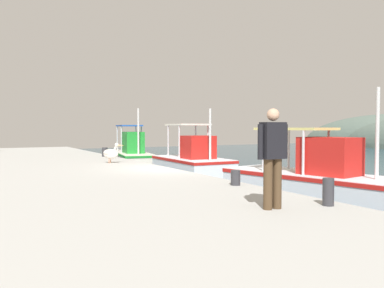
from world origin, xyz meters
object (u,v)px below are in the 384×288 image
(fishing_boat_third, at_px, (312,179))
(mooring_bollard_third, at_px, (328,192))
(fishing_boat_nearest, at_px, (131,154))
(mooring_bollard_nearest, at_px, (105,152))
(pelican, at_px, (111,153))
(mooring_bollard_second, at_px, (236,178))
(fishing_boat_second, at_px, (193,161))
(fisherman_standing, at_px, (273,153))

(fishing_boat_third, bearing_deg, mooring_bollard_third, -41.90)
(fishing_boat_nearest, bearing_deg, fishing_boat_third, 2.85)
(mooring_bollard_nearest, bearing_deg, fishing_boat_third, 17.94)
(pelican, relative_size, mooring_bollard_second, 2.23)
(fishing_boat_second, height_order, mooring_bollard_third, fishing_boat_second)
(fishing_boat_third, relative_size, mooring_bollard_nearest, 13.38)
(fishing_boat_nearest, xyz_separation_m, pelican, (7.39, -3.55, 0.56))
(fishing_boat_second, xyz_separation_m, mooring_bollard_second, (8.47, -3.41, 0.36))
(fishing_boat_third, height_order, mooring_bollard_nearest, fishing_boat_third)
(fisherman_standing, height_order, mooring_bollard_nearest, fisherman_standing)
(fishing_boat_nearest, relative_size, fisherman_standing, 3.78)
(fishing_boat_second, relative_size, mooring_bollard_second, 12.76)
(fishing_boat_second, distance_m, mooring_bollard_second, 9.13)
(mooring_bollard_nearest, bearing_deg, mooring_bollard_third, 0.00)
(fishing_boat_third, xyz_separation_m, fisherman_standing, (3.54, -4.50, 1.13))
(pelican, xyz_separation_m, mooring_bollard_nearest, (-3.76, 0.85, -0.18))
(pelican, bearing_deg, fishing_boat_nearest, 154.35)
(pelican, relative_size, mooring_bollard_third, 1.65)
(mooring_bollard_third, bearing_deg, fisherman_standing, -102.76)
(fishing_boat_nearest, height_order, mooring_bollard_second, fishing_boat_nearest)
(fishing_boat_nearest, distance_m, pelican, 8.21)
(fishing_boat_nearest, bearing_deg, pelican, -25.65)
(pelican, height_order, mooring_bollard_second, pelican)
(mooring_bollard_third, bearing_deg, fishing_boat_second, 163.42)
(fishing_boat_second, bearing_deg, pelican, -78.05)
(pelican, xyz_separation_m, fisherman_standing, (10.29, -0.25, 0.58))
(pelican, xyz_separation_m, mooring_bollard_third, (10.54, 0.85, -0.14))
(fishing_boat_third, height_order, mooring_bollard_second, fishing_boat_third)
(mooring_bollard_second, bearing_deg, fishing_boat_third, 103.51)
(fishing_boat_third, xyz_separation_m, mooring_bollard_nearest, (-10.50, -3.40, 0.37))
(fishing_boat_nearest, distance_m, mooring_bollard_second, 15.20)
(fishing_boat_nearest, bearing_deg, fisherman_standing, -12.13)
(mooring_bollard_second, distance_m, mooring_bollard_third, 2.97)
(fishing_boat_nearest, xyz_separation_m, fishing_boat_third, (14.13, 0.70, 0.01))
(fishing_boat_second, relative_size, fishing_boat_third, 0.81)
(mooring_bollard_nearest, relative_size, mooring_bollard_third, 0.87)
(fishing_boat_nearest, height_order, fishing_boat_third, fishing_boat_third)
(pelican, distance_m, mooring_bollard_second, 7.61)
(mooring_bollard_nearest, height_order, mooring_bollard_third, mooring_bollard_third)
(fishing_boat_third, height_order, fisherman_standing, fishing_boat_third)
(fisherman_standing, relative_size, mooring_bollard_third, 3.47)
(fishing_boat_second, bearing_deg, fisherman_standing, -21.95)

